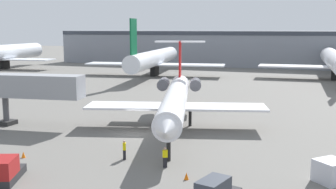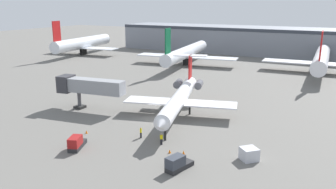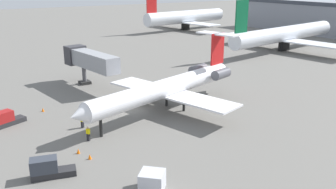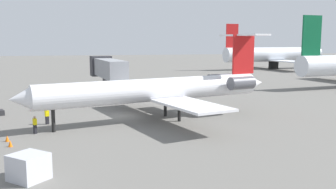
# 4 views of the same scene
# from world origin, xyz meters

# --- Properties ---
(ground_plane) EXTENTS (400.00, 400.00, 0.10)m
(ground_plane) POSITION_xyz_m (0.00, 0.00, -0.05)
(ground_plane) COLOR #66635E
(regional_jet) EXTENTS (20.65, 29.71, 9.49)m
(regional_jet) POSITION_xyz_m (3.19, 4.16, 3.49)
(regional_jet) COLOR white
(regional_jet) RESTS_ON ground_plane
(jet_bridge) EXTENTS (13.72, 4.86, 6.28)m
(jet_bridge) POSITION_xyz_m (-14.23, -0.94, 4.57)
(jet_bridge) COLOR gray
(jet_bridge) RESTS_ON ground_plane
(ground_crew_marshaller) EXTENTS (0.42, 0.48, 1.69)m
(ground_crew_marshaller) POSITION_xyz_m (2.82, -8.39, 0.86)
(ground_crew_marshaller) COLOR black
(ground_crew_marshaller) RESTS_ON ground_plane
(ground_crew_loader) EXTENTS (0.48, 0.42, 1.69)m
(ground_crew_loader) POSITION_xyz_m (6.83, -9.15, 0.86)
(ground_crew_loader) COLOR black
(ground_crew_loader) RESTS_ON ground_plane
(baggage_tug_lead) EXTENTS (2.81, 4.23, 1.90)m
(baggage_tug_lead) POSITION_xyz_m (-2.90, -16.18, 0.84)
(baggage_tug_lead) COLOR #262628
(baggage_tug_lead) RESTS_ON ground_plane
(baggage_tug_trailing) EXTENTS (2.38, 4.22, 1.90)m
(baggage_tug_trailing) POSITION_xyz_m (12.44, -15.09, 0.84)
(baggage_tug_trailing) COLOR #262628
(baggage_tug_trailing) RESTS_ON ground_plane
(cargo_container_uld) EXTENTS (2.84, 2.84, 1.67)m
(cargo_container_uld) POSITION_xyz_m (19.38, -8.12, 0.83)
(cargo_container_uld) COLOR silver
(cargo_container_uld) RESTS_ON ground_plane
(traffic_cone_near) EXTENTS (0.36, 0.36, 0.55)m
(traffic_cone_near) POSITION_xyz_m (11.13, -10.64, 0.28)
(traffic_cone_near) COLOR orange
(traffic_cone_near) RESTS_ON ground_plane
(traffic_cone_mid) EXTENTS (0.36, 0.36, 0.55)m
(traffic_cone_mid) POSITION_xyz_m (9.29, -11.19, 0.28)
(traffic_cone_mid) COLOR orange
(traffic_cone_mid) RESTS_ON ground_plane
(traffic_cone_far) EXTENTS (0.36, 0.36, 0.55)m
(traffic_cone_far) POSITION_xyz_m (-5.67, -10.99, 0.28)
(traffic_cone_far) COLOR orange
(traffic_cone_far) RESTS_ON ground_plane
(terminal_building) EXTENTS (125.75, 19.84, 10.54)m
(terminal_building) POSITION_xyz_m (0.00, 90.03, 5.29)
(terminal_building) COLOR gray
(terminal_building) RESTS_ON ground_plane
(parked_airliner_west_end) EXTENTS (29.19, 34.39, 13.80)m
(parked_airliner_west_end) POSITION_xyz_m (-64.93, 54.14, 4.50)
(parked_airliner_west_end) COLOR silver
(parked_airliner_west_end) RESTS_ON ground_plane
(parked_airliner_west_mid) EXTENTS (33.71, 39.63, 13.15)m
(parked_airliner_west_mid) POSITION_xyz_m (-18.70, 52.21, 4.17)
(parked_airliner_west_mid) COLOR silver
(parked_airliner_west_mid) RESTS_ON ground_plane
(parked_airliner_centre) EXTENTS (32.98, 39.09, 13.38)m
(parked_airliner_centre) POSITION_xyz_m (21.51, 58.59, 4.29)
(parked_airliner_centre) COLOR white
(parked_airliner_centre) RESTS_ON ground_plane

